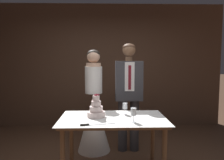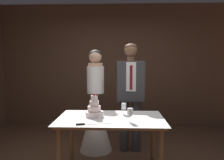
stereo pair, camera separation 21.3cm
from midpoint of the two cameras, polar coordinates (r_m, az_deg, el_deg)
The scene contains 8 objects.
wall_back at distance 5.01m, azimuth -2.61°, elevation 3.71°, with size 5.24×0.12×2.76m, color #513828.
cake_table at distance 2.82m, azimuth -1.96°, elevation -11.74°, with size 1.34×0.80×0.79m.
tiered_cake at distance 2.83m, azimuth -6.34°, elevation -7.82°, with size 0.23×0.23×0.30m.
cake_knife at distance 2.51m, azimuth -7.96°, elevation -11.46°, with size 0.40×0.12×0.02m.
wine_glass_near at distance 2.94m, azimuth 1.32°, elevation -7.00°, with size 0.07×0.07×0.15m.
wine_glass_middle at distance 2.58m, azimuth 3.28°, elevation -8.41°, with size 0.07×0.07×0.17m.
bride at distance 3.67m, azimuth -6.44°, elevation -8.88°, with size 0.54×0.54×1.68m.
groom at distance 3.59m, azimuth 2.69°, elevation -2.85°, with size 0.44×0.25×1.78m.
Camera 1 is at (-0.02, -2.61, 1.52)m, focal length 35.00 mm.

